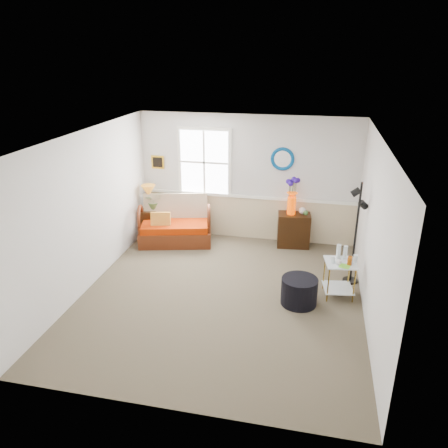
% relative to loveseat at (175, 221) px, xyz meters
% --- Properties ---
extents(floor, '(4.50, 5.00, 0.01)m').
position_rel_loveseat_xyz_m(floor, '(1.40, -1.92, -0.48)').
color(floor, brown).
rests_on(floor, ground).
extents(ceiling, '(4.50, 5.00, 0.01)m').
position_rel_loveseat_xyz_m(ceiling, '(1.40, -1.92, 2.12)').
color(ceiling, white).
rests_on(ceiling, walls).
extents(walls, '(4.51, 5.01, 2.60)m').
position_rel_loveseat_xyz_m(walls, '(1.40, -1.92, 0.82)').
color(walls, silver).
rests_on(walls, floor).
extents(wainscot, '(4.46, 0.02, 0.90)m').
position_rel_loveseat_xyz_m(wainscot, '(1.40, 0.56, -0.03)').
color(wainscot, '#C7B38B').
rests_on(wainscot, walls).
extents(chair_rail, '(4.46, 0.04, 0.06)m').
position_rel_loveseat_xyz_m(chair_rail, '(1.40, 0.55, 0.44)').
color(chair_rail, white).
rests_on(chair_rail, walls).
extents(window, '(1.14, 0.06, 1.44)m').
position_rel_loveseat_xyz_m(window, '(0.50, 0.55, 1.12)').
color(window, white).
rests_on(window, walls).
extents(picture, '(0.28, 0.03, 0.28)m').
position_rel_loveseat_xyz_m(picture, '(-0.52, 0.56, 1.07)').
color(picture, '#B5841B').
rests_on(picture, walls).
extents(mirror, '(0.47, 0.07, 0.47)m').
position_rel_loveseat_xyz_m(mirror, '(2.10, 0.56, 1.27)').
color(mirror, '#00579A').
rests_on(mirror, walls).
extents(loveseat, '(1.62, 1.16, 0.95)m').
position_rel_loveseat_xyz_m(loveseat, '(0.00, 0.00, 0.00)').
color(loveseat, '#5E200B').
rests_on(loveseat, floor).
extents(throw_pillow, '(0.41, 0.19, 0.40)m').
position_rel_loveseat_xyz_m(throw_pillow, '(-0.24, -0.20, 0.03)').
color(throw_pillow, '#C45814').
rests_on(throw_pillow, loveseat).
extents(lamp_stand, '(0.43, 0.43, 0.60)m').
position_rel_loveseat_xyz_m(lamp_stand, '(-0.65, 0.16, -0.18)').
color(lamp_stand, black).
rests_on(lamp_stand, floor).
extents(table_lamp, '(0.41, 0.41, 0.54)m').
position_rel_loveseat_xyz_m(table_lamp, '(-0.63, 0.21, 0.39)').
color(table_lamp, '#BE751E').
rests_on(table_lamp, lamp_stand).
extents(potted_plant, '(0.49, 0.51, 0.31)m').
position_rel_loveseat_xyz_m(potted_plant, '(-0.53, 0.24, 0.28)').
color(potted_plant, '#3B602E').
rests_on(potted_plant, lamp_stand).
extents(cabinet, '(0.69, 0.48, 0.69)m').
position_rel_loveseat_xyz_m(cabinet, '(2.41, 0.34, -0.13)').
color(cabinet, black).
rests_on(cabinet, floor).
extents(flower_vase, '(0.27, 0.27, 0.75)m').
position_rel_loveseat_xyz_m(flower_vase, '(2.34, 0.34, 0.59)').
color(flower_vase, '#D23A00').
rests_on(flower_vase, cabinet).
extents(side_table, '(0.55, 0.55, 0.61)m').
position_rel_loveseat_xyz_m(side_table, '(3.27, -1.49, -0.17)').
color(side_table, '#AD8427').
rests_on(side_table, floor).
extents(tabletop_items, '(0.50, 0.50, 0.24)m').
position_rel_loveseat_xyz_m(tabletop_items, '(3.31, -1.48, 0.25)').
color(tabletop_items, silver).
rests_on(tabletop_items, side_table).
extents(floor_lamp, '(0.31, 0.31, 1.80)m').
position_rel_loveseat_xyz_m(floor_lamp, '(3.50, -0.96, 0.42)').
color(floor_lamp, black).
rests_on(floor_lamp, floor).
extents(ottoman, '(0.59, 0.59, 0.44)m').
position_rel_loveseat_xyz_m(ottoman, '(2.66, -1.87, -0.26)').
color(ottoman, black).
rests_on(ottoman, floor).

